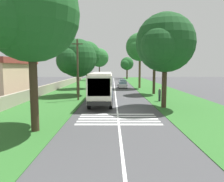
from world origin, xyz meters
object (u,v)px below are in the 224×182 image
object	(u,v)px
trailing_car_2	(108,81)
roadside_tree_right_1	(139,48)
trailing_car_0	(123,85)
roadside_tree_right_0	(164,45)
roadside_tree_left_2	(99,58)
roadside_tree_left_1	(76,59)
trailing_car_1	(122,82)
roadside_tree_right_2	(154,53)
pedestrian	(160,95)
roadside_tree_right_3	(127,64)
roadside_tree_left_0	(86,56)
coach_bus	(102,86)
roadside_tree_left_3	(30,17)
utility_pole	(78,69)

from	to	relation	value
trailing_car_2	roadside_tree_right_1	size ratio (longest dim) A/B	0.37
trailing_car_2	trailing_car_0	bearing A→B (deg)	-167.07
roadside_tree_right_0	roadside_tree_left_2	bearing A→B (deg)	11.06
roadside_tree_left_1	roadside_tree_right_1	size ratio (longest dim) A/B	0.76
trailing_car_1	trailing_car_2	bearing A→B (deg)	24.43
roadside_tree_right_2	pedestrian	bearing A→B (deg)	175.31
roadside_tree_right_3	pedestrian	bearing A→B (deg)	-179.55
trailing_car_0	pedestrian	bearing A→B (deg)	-168.63
roadside_tree_left_0	roadside_tree_left_2	world-z (taller)	roadside_tree_left_2
roadside_tree_left_2	trailing_car_0	bearing A→B (deg)	-166.45
pedestrian	coach_bus	bearing A→B (deg)	98.99
trailing_car_0	roadside_tree_left_3	world-z (taller)	roadside_tree_left_3
trailing_car_1	roadside_tree_left_3	bearing A→B (deg)	168.42
roadside_tree_left_0	roadside_tree_right_1	world-z (taller)	roadside_tree_right_1
roadside_tree_right_0	roadside_tree_right_2	bearing A→B (deg)	-6.01
trailing_car_1	roadside_tree_left_1	world-z (taller)	roadside_tree_left_1
coach_bus	roadside_tree_right_3	distance (m)	59.28
roadside_tree_left_2	pedestrian	bearing A→B (deg)	-167.31
roadside_tree_left_1	roadside_tree_right_3	size ratio (longest dim) A/B	1.03
roadside_tree_left_3	roadside_tree_right_1	size ratio (longest dim) A/B	0.95
roadside_tree_right_0	roadside_tree_right_3	distance (m)	61.71
roadside_tree_left_0	roadside_tree_right_2	distance (m)	15.35
roadside_tree_right_1	trailing_car_1	bearing A→B (deg)	21.72
trailing_car_2	roadside_tree_right_0	size ratio (longest dim) A/B	0.43
roadside_tree_right_1	utility_pole	xyz separation A→B (m)	(-16.99, 10.21, -4.34)
trailing_car_0	roadside_tree_right_1	distance (m)	8.60
trailing_car_0	roadside_tree_right_3	size ratio (longest dim) A/B	0.51
roadside_tree_right_0	roadside_tree_right_1	distance (m)	22.19
trailing_car_0	trailing_car_1	distance (m)	6.95
trailing_car_2	utility_pole	world-z (taller)	utility_pole
trailing_car_2	roadside_tree_right_2	size ratio (longest dim) A/B	0.48
trailing_car_1	roadside_tree_right_3	bearing A→B (deg)	-5.62
roadside_tree_right_3	trailing_car_2	bearing A→B (deg)	163.80
trailing_car_0	roadside_tree_left_2	xyz separation A→B (m)	(28.66, 6.91, 6.98)
roadside_tree_left_1	pedestrian	world-z (taller)	roadside_tree_left_1
roadside_tree_right_0	roadside_tree_right_3	bearing A→B (deg)	-0.15
trailing_car_1	roadside_tree_right_1	bearing A→B (deg)	-158.28
roadside_tree_left_1	roadside_tree_right_1	bearing A→B (deg)	-43.29
trailing_car_1	trailing_car_2	distance (m)	8.98
roadside_tree_left_1	roadside_tree_left_0	bearing A→B (deg)	-0.77
roadside_tree_left_2	pedestrian	distance (m)	49.27
trailing_car_2	roadside_tree_right_3	distance (m)	25.02
coach_bus	pedestrian	bearing A→B (deg)	-81.01
trailing_car_0	roadside_tree_left_0	world-z (taller)	roadside_tree_left_0
roadside_tree_left_1	roadside_tree_right_3	bearing A→B (deg)	-12.27
coach_bus	trailing_car_1	size ratio (longest dim) A/B	2.60
coach_bus	roadside_tree_left_1	bearing A→B (deg)	30.40
roadside_tree_right_2	roadside_tree_right_1	bearing A→B (deg)	5.99
trailing_car_1	roadside_tree_right_0	bearing A→B (deg)	-174.37
trailing_car_0	trailing_car_1	bearing A→B (deg)	-2.01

